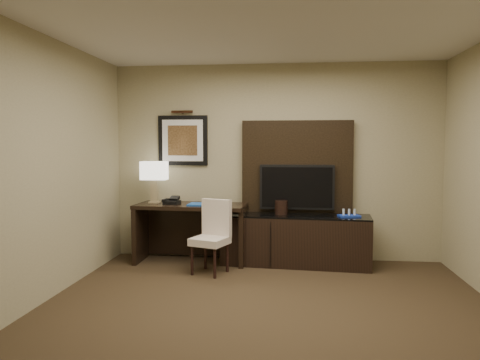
# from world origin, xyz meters

# --- Properties ---
(floor) EXTENTS (4.50, 5.00, 0.01)m
(floor) POSITION_xyz_m (0.00, 0.00, -0.01)
(floor) COLOR #312416
(floor) RESTS_ON ground
(ceiling) EXTENTS (4.50, 5.00, 0.01)m
(ceiling) POSITION_xyz_m (0.00, 0.00, 2.70)
(ceiling) COLOR silver
(ceiling) RESTS_ON wall_back
(wall_back) EXTENTS (4.50, 0.01, 2.70)m
(wall_back) POSITION_xyz_m (0.00, 2.50, 1.35)
(wall_back) COLOR #9A9068
(wall_back) RESTS_ON floor
(wall_front) EXTENTS (4.50, 0.01, 2.70)m
(wall_front) POSITION_xyz_m (0.00, -2.50, 1.35)
(wall_front) COLOR #9A9068
(wall_front) RESTS_ON floor
(wall_left) EXTENTS (0.01, 5.00, 2.70)m
(wall_left) POSITION_xyz_m (-2.25, 0.00, 1.35)
(wall_left) COLOR #9A9068
(wall_left) RESTS_ON floor
(desk) EXTENTS (1.51, 0.72, 0.79)m
(desk) POSITION_xyz_m (-1.12, 2.15, 0.40)
(desk) COLOR black
(desk) RESTS_ON floor
(credenza) EXTENTS (1.97, 0.69, 0.67)m
(credenza) POSITION_xyz_m (0.29, 2.15, 0.33)
(credenza) COLOR black
(credenza) RESTS_ON floor
(tv_wall_panel) EXTENTS (1.50, 0.12, 1.30)m
(tv_wall_panel) POSITION_xyz_m (0.30, 2.44, 1.27)
(tv_wall_panel) COLOR black
(tv_wall_panel) RESTS_ON wall_back
(tv) EXTENTS (1.00, 0.08, 0.60)m
(tv) POSITION_xyz_m (0.30, 2.34, 1.02)
(tv) COLOR black
(tv) RESTS_ON tv_wall_panel
(artwork) EXTENTS (0.70, 0.04, 0.70)m
(artwork) POSITION_xyz_m (-1.30, 2.48, 1.65)
(artwork) COLOR black
(artwork) RESTS_ON wall_back
(picture_light) EXTENTS (0.04, 0.04, 0.30)m
(picture_light) POSITION_xyz_m (-1.30, 2.44, 2.05)
(picture_light) COLOR #3B2013
(picture_light) RESTS_ON wall_back
(desk_chair) EXTENTS (0.53, 0.57, 0.83)m
(desk_chair) POSITION_xyz_m (-0.77, 1.61, 0.42)
(desk_chair) COLOR beige
(desk_chair) RESTS_ON floor
(table_lamp) EXTENTS (0.35, 0.24, 0.53)m
(table_lamp) POSITION_xyz_m (-1.65, 2.23, 1.05)
(table_lamp) COLOR tan
(table_lamp) RESTS_ON desk
(desk_phone) EXTENTS (0.22, 0.21, 0.10)m
(desk_phone) POSITION_xyz_m (-1.37, 2.11, 0.84)
(desk_phone) COLOR black
(desk_phone) RESTS_ON desk
(blue_folder) EXTENTS (0.23, 0.30, 0.02)m
(blue_folder) POSITION_xyz_m (-1.02, 2.07, 0.80)
(blue_folder) COLOR #174695
(blue_folder) RESTS_ON desk
(book) EXTENTS (0.17, 0.06, 0.23)m
(book) POSITION_xyz_m (-0.96, 2.15, 0.91)
(book) COLOR tan
(book) RESTS_ON desk
(ice_bucket) EXTENTS (0.18, 0.18, 0.19)m
(ice_bucket) POSITION_xyz_m (0.09, 2.18, 0.76)
(ice_bucket) COLOR black
(ice_bucket) RESTS_ON credenza
(minibar_tray) EXTENTS (0.30, 0.22, 0.10)m
(minibar_tray) POSITION_xyz_m (0.97, 2.09, 0.71)
(minibar_tray) COLOR #1B3AB1
(minibar_tray) RESTS_ON credenza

